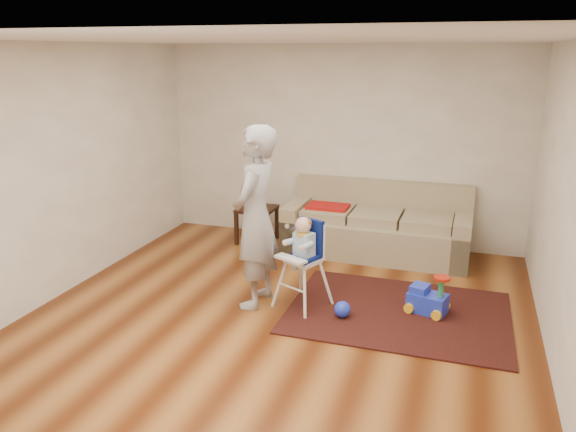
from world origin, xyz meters
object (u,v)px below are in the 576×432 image
(toy_ball, at_px, (342,309))
(adult, at_px, (256,218))
(ride_on_toy, at_px, (428,293))
(sofa, at_px, (377,220))
(side_table, at_px, (257,225))
(high_chair, at_px, (303,264))

(toy_ball, distance_m, adult, 1.28)
(ride_on_toy, distance_m, adult, 1.93)
(sofa, bearing_deg, toy_ball, -89.11)
(sofa, relative_size, adult, 1.26)
(ride_on_toy, bearing_deg, side_table, 163.38)
(ride_on_toy, height_order, adult, adult)
(adult, bearing_deg, side_table, -158.48)
(sofa, xyz_separation_m, high_chair, (-0.46, -1.84, 0.01))
(toy_ball, bearing_deg, ride_on_toy, 25.88)
(ride_on_toy, bearing_deg, adult, -154.09)
(high_chair, bearing_deg, toy_ball, 4.87)
(side_table, xyz_separation_m, toy_ball, (1.68, -1.96, -0.15))
(ride_on_toy, height_order, high_chair, high_chair)
(adult, bearing_deg, high_chair, 100.48)
(side_table, distance_m, toy_ball, 2.59)
(toy_ball, height_order, high_chair, high_chair)
(side_table, bearing_deg, ride_on_toy, -32.32)
(high_chair, bearing_deg, side_table, 147.72)
(toy_ball, bearing_deg, adult, 175.57)
(sofa, distance_m, ride_on_toy, 1.81)
(sofa, xyz_separation_m, side_table, (-1.68, -0.04, -0.21))
(high_chair, bearing_deg, sofa, 99.64)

